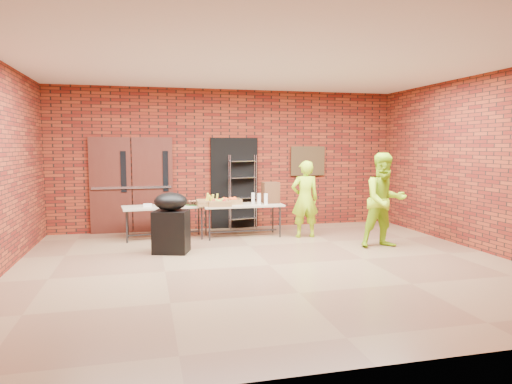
% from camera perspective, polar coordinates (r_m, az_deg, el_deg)
% --- Properties ---
extents(room, '(8.08, 7.08, 3.28)m').
position_cam_1_polar(room, '(7.19, 1.74, 3.31)').
color(room, brown).
rests_on(room, ground).
extents(double_doors, '(1.78, 0.12, 2.10)m').
position_cam_1_polar(double_doors, '(10.40, -15.22, 0.85)').
color(double_doors, '#411A12').
rests_on(double_doors, room).
extents(dark_doorway, '(1.10, 0.06, 2.10)m').
position_cam_1_polar(dark_doorway, '(10.61, -2.73, 1.12)').
color(dark_doorway, black).
rests_on(dark_doorway, room).
extents(bronze_plaque, '(0.85, 0.04, 0.70)m').
position_cam_1_polar(bronze_plaque, '(11.06, 6.48, 3.87)').
color(bronze_plaque, '#3E2E18').
rests_on(bronze_plaque, room).
extents(wire_rack, '(0.66, 0.35, 1.71)m').
position_cam_1_polar(wire_rack, '(10.53, -1.67, 0.01)').
color(wire_rack, '#ACABB2').
rests_on(wire_rack, room).
extents(table_left, '(1.73, 0.87, 0.68)m').
position_cam_1_polar(table_left, '(9.57, -11.42, -2.04)').
color(table_left, tan).
rests_on(table_left, room).
extents(table_right, '(1.68, 0.70, 0.69)m').
position_cam_1_polar(table_right, '(9.61, -1.69, -1.88)').
color(table_right, tan).
rests_on(table_right, room).
extents(basket_bananas, '(0.50, 0.39, 0.15)m').
position_cam_1_polar(basket_bananas, '(9.42, -5.89, -1.29)').
color(basket_bananas, '#9B693E').
rests_on(basket_bananas, table_right).
extents(basket_oranges, '(0.44, 0.34, 0.14)m').
position_cam_1_polar(basket_oranges, '(9.65, -3.20, -1.15)').
color(basket_oranges, '#9B693E').
rests_on(basket_oranges, table_right).
extents(basket_apples, '(0.47, 0.36, 0.15)m').
position_cam_1_polar(basket_apples, '(9.34, -4.62, -1.37)').
color(basket_apples, '#9B693E').
rests_on(basket_apples, table_right).
extents(muffin_tray, '(0.37, 0.37, 0.09)m').
position_cam_1_polar(muffin_tray, '(9.60, -7.77, -1.36)').
color(muffin_tray, '#184A13').
rests_on(muffin_tray, table_left).
extents(napkin_box, '(0.17, 0.11, 0.06)m').
position_cam_1_polar(napkin_box, '(9.51, -13.40, -1.61)').
color(napkin_box, white).
rests_on(napkin_box, table_left).
extents(coffee_dispenser, '(0.34, 0.30, 0.45)m').
position_cam_1_polar(coffee_dispenser, '(9.81, 1.83, -0.07)').
color(coffee_dispenser, '#55301D').
rests_on(coffee_dispenser, table_right).
extents(cup_stack_front, '(0.08, 0.08, 0.23)m').
position_cam_1_polar(cup_stack_front, '(9.57, 0.39, -0.86)').
color(cup_stack_front, white).
rests_on(cup_stack_front, table_right).
extents(cup_stack_mid, '(0.08, 0.08, 0.23)m').
position_cam_1_polar(cup_stack_mid, '(9.54, 1.25, -0.88)').
color(cup_stack_mid, white).
rests_on(cup_stack_mid, table_right).
extents(cup_stack_back, '(0.08, 0.08, 0.23)m').
position_cam_1_polar(cup_stack_back, '(9.71, -0.36, -0.78)').
color(cup_stack_back, white).
rests_on(cup_stack_back, table_right).
extents(covered_grill, '(0.72, 0.66, 1.09)m').
position_cam_1_polar(covered_grill, '(8.31, -10.56, -3.78)').
color(covered_grill, black).
rests_on(covered_grill, room).
extents(volunteer_woman, '(0.61, 0.42, 1.61)m').
position_cam_1_polar(volunteer_woman, '(9.57, 6.13, -0.89)').
color(volunteer_woman, '#9CD217').
rests_on(volunteer_woman, room).
extents(volunteer_man, '(0.88, 0.69, 1.78)m').
position_cam_1_polar(volunteer_man, '(8.90, 15.77, -1.01)').
color(volunteer_man, '#9CD217').
rests_on(volunteer_man, room).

